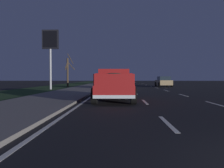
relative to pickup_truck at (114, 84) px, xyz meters
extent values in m
plane|color=black|center=(16.13, -3.50, -0.98)|extent=(144.00, 144.00, 0.00)
cube|color=slate|center=(16.13, 3.95, -0.92)|extent=(108.00, 4.00, 0.12)
cube|color=#1E3819|center=(16.13, 8.95, -0.98)|extent=(108.00, 6.00, 0.01)
cube|color=silver|center=(-1.54, -5.25, -0.98)|extent=(2.40, 0.14, 0.01)
cube|color=silver|center=(4.25, -5.25, -0.98)|extent=(2.40, 0.14, 0.01)
cube|color=silver|center=(10.65, -5.25, -0.98)|extent=(2.40, 0.14, 0.01)
cube|color=silver|center=(16.88, -5.25, -0.98)|extent=(2.40, 0.14, 0.01)
cube|color=silver|center=(22.59, -5.25, -0.98)|extent=(2.40, 0.14, 0.01)
cube|color=silver|center=(29.13, -5.25, -0.98)|extent=(2.40, 0.14, 0.01)
cube|color=silver|center=(35.92, -5.25, -0.98)|extent=(2.40, 0.14, 0.01)
cube|color=silver|center=(42.31, -5.25, -0.98)|extent=(2.40, 0.14, 0.01)
cube|color=silver|center=(49.25, -5.25, -0.98)|extent=(2.40, 0.14, 0.01)
cube|color=silver|center=(55.71, -5.25, -0.98)|extent=(2.40, 0.14, 0.01)
cube|color=silver|center=(62.05, -5.25, -0.98)|extent=(2.40, 0.14, 0.01)
cube|color=silver|center=(67.25, -5.25, -0.98)|extent=(2.40, 0.14, 0.01)
cube|color=silver|center=(-6.70, -1.75, -0.98)|extent=(2.40, 0.14, 0.01)
cube|color=silver|center=(-0.76, -1.75, -0.98)|extent=(2.40, 0.14, 0.01)
cube|color=silver|center=(6.12, -1.75, -0.98)|extent=(2.40, 0.14, 0.01)
cube|color=silver|center=(12.79, -1.75, -0.98)|extent=(2.40, 0.14, 0.01)
cube|color=silver|center=(18.15, -1.75, -0.98)|extent=(2.40, 0.14, 0.01)
cube|color=silver|center=(24.34, -1.75, -0.98)|extent=(2.40, 0.14, 0.01)
cube|color=silver|center=(31.32, -1.75, -0.98)|extent=(2.40, 0.14, 0.01)
cube|color=silver|center=(36.49, -1.75, -0.98)|extent=(2.40, 0.14, 0.01)
cube|color=silver|center=(42.24, -1.75, -0.98)|extent=(2.40, 0.14, 0.01)
cube|color=silver|center=(48.14, -1.75, -0.98)|extent=(2.40, 0.14, 0.01)
cube|color=silver|center=(53.40, -1.75, -0.98)|extent=(2.40, 0.14, 0.01)
cube|color=silver|center=(59.92, -1.75, -0.98)|extent=(2.40, 0.14, 0.01)
cube|color=silver|center=(66.61, -1.75, -0.98)|extent=(2.40, 0.14, 0.01)
cube|color=silver|center=(16.13, 1.65, -0.98)|extent=(108.00, 0.14, 0.01)
cube|color=maroon|center=(-0.06, 0.00, -0.31)|extent=(5.45, 2.15, 0.60)
cube|color=maroon|center=(1.13, 0.03, 0.44)|extent=(2.21, 1.90, 0.90)
cube|color=#1E2833|center=(0.08, 0.00, 0.49)|extent=(0.08, 1.44, 0.50)
cube|color=maroon|center=(-1.16, 0.91, 0.27)|extent=(3.03, 0.16, 0.56)
cube|color=maroon|center=(-1.11, -0.97, 0.27)|extent=(3.03, 0.16, 0.56)
cube|color=maroon|center=(-2.72, -0.08, 0.27)|extent=(0.13, 1.88, 0.56)
cube|color=silver|center=(-2.72, -0.08, -0.53)|extent=(0.18, 2.00, 0.16)
cube|color=red|center=(-2.73, 0.72, 0.47)|extent=(0.06, 0.14, 0.20)
cube|color=red|center=(-2.68, -0.88, 0.47)|extent=(0.06, 0.14, 0.20)
ellipsoid|color=#4C422D|center=(-1.14, -0.03, 0.31)|extent=(2.63, 1.59, 0.64)
sphere|color=silver|center=(-0.65, 0.34, 0.17)|extent=(0.40, 0.40, 0.40)
sphere|color=beige|center=(-1.73, -0.35, 0.15)|extent=(0.34, 0.34, 0.34)
cylinder|color=black|center=(1.70, 1.05, -0.56)|extent=(0.84, 0.28, 0.84)
cylinder|color=black|center=(1.75, -0.95, -0.56)|extent=(0.84, 0.28, 0.84)
cylinder|color=black|center=(-1.87, 0.95, -0.56)|extent=(0.84, 0.28, 0.84)
cylinder|color=black|center=(-1.81, -1.05, -0.56)|extent=(0.84, 0.28, 0.84)
cube|color=#9E845B|center=(20.94, -6.93, -0.35)|extent=(4.42, 1.84, 0.70)
cube|color=#1E2833|center=(20.69, -6.93, 0.28)|extent=(2.48, 1.61, 0.56)
cylinder|color=black|center=(22.43, -6.01, -0.64)|extent=(0.68, 0.22, 0.68)
cylinder|color=black|center=(22.45, -7.81, -0.64)|extent=(0.68, 0.22, 0.68)
cylinder|color=black|center=(19.44, -6.04, -0.64)|extent=(0.68, 0.22, 0.68)
cylinder|color=black|center=(19.45, -7.84, -0.64)|extent=(0.68, 0.22, 0.68)
cube|color=red|center=(18.79, -6.95, -0.30)|extent=(0.09, 1.51, 0.10)
cube|color=black|center=(30.04, -0.22, -0.35)|extent=(4.42, 1.84, 0.70)
cube|color=#1E2833|center=(29.79, -0.22, 0.28)|extent=(2.48, 1.60, 0.56)
cylinder|color=black|center=(31.55, 0.67, -0.64)|extent=(0.68, 0.22, 0.68)
cylinder|color=black|center=(31.53, -1.13, -0.64)|extent=(0.68, 0.22, 0.68)
cylinder|color=black|center=(28.56, 0.70, -0.64)|extent=(0.68, 0.22, 0.68)
cylinder|color=black|center=(28.54, -1.10, -0.64)|extent=(0.68, 0.22, 0.68)
cube|color=red|center=(27.89, -0.20, -0.30)|extent=(0.09, 1.51, 0.10)
cube|color=silver|center=(13.63, 0.01, -0.35)|extent=(4.43, 1.87, 0.70)
cube|color=#1E2833|center=(13.38, 0.01, 0.28)|extent=(2.49, 1.62, 0.56)
cylinder|color=black|center=(15.14, 0.88, -0.64)|extent=(0.68, 0.22, 0.68)
cylinder|color=black|center=(15.11, -0.92, -0.64)|extent=(0.68, 0.22, 0.68)
cylinder|color=black|center=(12.15, 0.93, -0.64)|extent=(0.68, 0.22, 0.68)
cylinder|color=black|center=(12.12, -0.87, -0.64)|extent=(0.68, 0.22, 0.68)
cube|color=red|center=(11.48, 0.05, -0.30)|extent=(0.11, 1.51, 0.10)
cylinder|color=#99999E|center=(12.71, 7.62, 2.45)|extent=(0.24, 0.24, 6.86)
cube|color=black|center=(12.71, 7.62, 4.78)|extent=(0.24, 1.90, 2.20)
cube|color=black|center=(12.58, 7.62, 4.78)|extent=(0.04, 1.60, 1.87)
cylinder|color=#423323|center=(20.48, 7.41, 1.16)|extent=(0.28, 0.28, 4.28)
cylinder|color=#423323|center=(20.48, 6.99, 3.20)|extent=(0.10, 0.93, 1.57)
cylinder|color=#423323|center=(20.00, 7.47, 1.94)|extent=(1.03, 0.23, 0.97)
cylinder|color=#423323|center=(20.00, 7.45, 2.29)|extent=(1.04, 0.20, 1.08)
cylinder|color=#423323|center=(20.58, 6.89, 2.15)|extent=(0.28, 1.11, 1.27)
camera|label=1|loc=(-13.44, -0.33, 0.37)|focal=36.66mm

